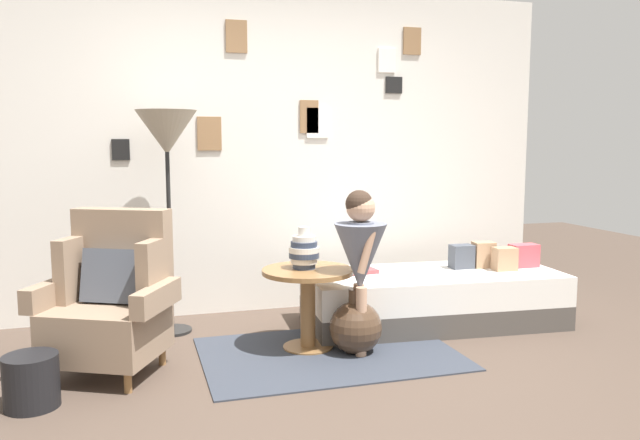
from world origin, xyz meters
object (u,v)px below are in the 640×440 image
Objects in this scene: side_table at (308,291)px; person_child at (360,251)px; armchair at (112,300)px; magazine_basket at (31,381)px; vase_striped at (304,251)px; floor_lamp at (167,140)px; book_on_daybed at (361,271)px; daybed at (433,298)px; demijohn_near at (356,327)px.

side_table is 0.57× the size of person_child.
side_table is (1.23, 0.06, -0.05)m from armchair.
side_table is 2.17× the size of magazine_basket.
floor_lamp is (-0.83, 0.62, 0.73)m from vase_striped.
side_table is at bearing -37.33° from floor_lamp.
armchair is 1.83m from book_on_daybed.
book_on_daybed reaches higher than magazine_basket.
floor_lamp reaches higher than armchair.
daybed is at bearing 16.12° from magazine_basket.
book_on_daybed is (0.53, 0.42, 0.02)m from side_table.
armchair is 2.33m from daybed.
demijohn_near is (1.51, -0.11, -0.26)m from armchair.
demijohn_near is at bearing 9.31° from magazine_basket.
armchair reaches higher than demijohn_near.
armchair is at bearing -118.62° from floor_lamp.
armchair is at bearing 174.61° from person_child.
daybed is at bearing 15.13° from side_table.
side_table is at bearing 146.85° from demijohn_near.
person_child is 2.02m from magazine_basket.
side_table is 1.72m from magazine_basket.
magazine_basket is at bearing -132.93° from armchair.
magazine_basket is (-2.69, -0.78, -0.06)m from daybed.
book_on_daybed is (0.24, 0.62, -0.27)m from person_child.
book_on_daybed is (-0.53, 0.13, 0.22)m from daybed.
person_child is at bearing -59.33° from demijohn_near.
demijohn_near is (-0.02, 0.03, -0.51)m from person_child.
demijohn_near reaches higher than magazine_basket.
armchair is 1.25m from floor_lamp.
daybed is 1.20m from vase_striped.
armchair reaches higher than daybed.
floor_lamp reaches higher than daybed.
floor_lamp is 1.49× the size of person_child.
person_child reaches higher than daybed.
armchair reaches higher than magazine_basket.
person_child reaches higher than book_on_daybed.
magazine_basket is (-1.90, -0.31, -0.04)m from demijohn_near.
magazine_basket is at bearing -163.25° from side_table.
person_child is 4.88× the size of book_on_daybed.
floor_lamp is (0.39, 0.71, 0.95)m from armchair.
magazine_basket is at bearing -163.88° from daybed.
person_child is at bearing -110.97° from book_on_daybed.
daybed is 2.27m from floor_lamp.
book_on_daybed is at bearing 66.70° from demijohn_near.
vase_striped is 0.72m from book_on_daybed.
armchair is at bearing -175.85° from vase_striped.
vase_striped is 0.39m from person_child.
side_table is 2.19× the size of vase_striped.
demijohn_near reaches higher than daybed.
armchair is 1.24m from side_table.
vase_striped is at bearing 17.73° from magazine_basket.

